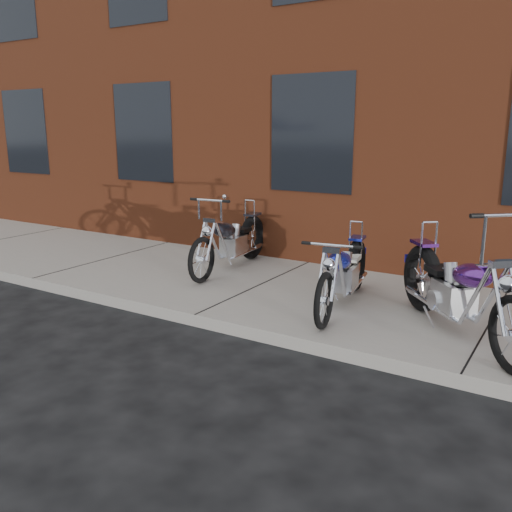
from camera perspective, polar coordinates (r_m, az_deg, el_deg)
The scene contains 6 objects.
ground at distance 6.49m, azimuth -6.44°, elevation -7.41°, with size 120.00×120.00×0.00m, color black.
sidewalk at distance 7.63m, azimuth 0.51°, elevation -3.53°, with size 22.00×3.00×0.15m, color gray.
building_brick at distance 13.41m, azimuth 16.10°, elevation 20.18°, with size 22.00×10.00×8.00m, color brown.
chopper_purple at distance 6.03m, azimuth 20.55°, elevation -3.77°, with size 1.75×1.96×1.41m.
chopper_blue at distance 6.67m, azimuth 9.16°, elevation -1.99°, with size 0.59×2.19×0.96m.
chopper_third at distance 8.35m, azimuth -2.66°, elevation 1.39°, with size 0.56×2.29×1.16m.
Camera 1 is at (3.79, -4.75, 2.29)m, focal length 38.00 mm.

